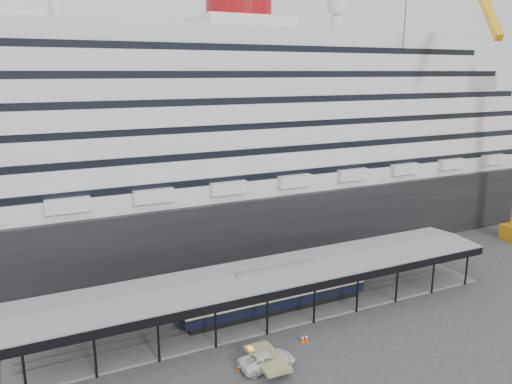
# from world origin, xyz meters

# --- Properties ---
(ground) EXTENTS (200.00, 200.00, 0.00)m
(ground) POSITION_xyz_m (0.00, 0.00, 0.00)
(ground) COLOR #323235
(ground) RESTS_ON ground
(cruise_ship) EXTENTS (130.00, 30.00, 43.90)m
(cruise_ship) POSITION_xyz_m (0.05, 32.00, 18.35)
(cruise_ship) COLOR black
(cruise_ship) RESTS_ON ground
(platform_canopy) EXTENTS (56.00, 9.18, 5.30)m
(platform_canopy) POSITION_xyz_m (0.00, 5.00, 2.36)
(platform_canopy) COLOR slate
(platform_canopy) RESTS_ON ground
(port_truck) EXTENTS (5.36, 2.53, 1.48)m
(port_truck) POSITION_xyz_m (-5.63, -4.44, 0.74)
(port_truck) COLOR white
(port_truck) RESTS_ON ground
(pullman_carriage) EXTENTS (22.64, 3.17, 22.22)m
(pullman_carriage) POSITION_xyz_m (0.37, 5.00, 2.69)
(pullman_carriage) COLOR black
(pullman_carriage) RESTS_ON ground
(traffic_cone_left) EXTENTS (0.47, 0.47, 0.71)m
(traffic_cone_left) POSITION_xyz_m (-8.24, -3.76, 0.35)
(traffic_cone_left) COLOR #CF560B
(traffic_cone_left) RESTS_ON ground
(traffic_cone_mid) EXTENTS (0.52, 0.52, 0.83)m
(traffic_cone_mid) POSITION_xyz_m (-0.35, -2.07, 0.41)
(traffic_cone_mid) COLOR #D1510B
(traffic_cone_mid) RESTS_ON ground
(traffic_cone_right) EXTENTS (0.47, 0.47, 0.78)m
(traffic_cone_right) POSITION_xyz_m (0.11, -2.03, 0.39)
(traffic_cone_right) COLOR #F6440D
(traffic_cone_right) RESTS_ON ground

